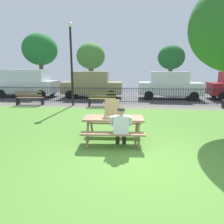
{
  "coord_description": "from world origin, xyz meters",
  "views": [
    {
      "loc": [
        -0.2,
        -4.62,
        2.26
      ],
      "look_at": [
        -0.86,
        2.16,
        0.75
      ],
      "focal_mm": 32.65,
      "sensor_mm": 36.0,
      "label": 1
    }
  ],
  "objects_px": {
    "park_bench_left": "(30,98)",
    "parked_car_center": "(92,84)",
    "parked_car_left": "(27,83)",
    "far_tree_left": "(40,50)",
    "pizza_box_open": "(112,114)",
    "adult_at_table": "(121,125)",
    "far_tree_midleft": "(91,57)",
    "parked_car_right": "(170,85)",
    "pizza_slice_on_table": "(125,116)",
    "picnic_table_foreground": "(113,123)",
    "far_tree_center": "(171,58)",
    "park_bench_center": "(102,99)",
    "lamp_post_walkway": "(71,57)"
  },
  "relations": [
    {
      "from": "parked_car_left",
      "to": "parked_car_center",
      "type": "bearing_deg",
      "value": -0.0
    },
    {
      "from": "picnic_table_foreground",
      "to": "lamp_post_walkway",
      "type": "xyz_separation_m",
      "value": [
        -2.95,
        5.81,
        2.22
      ]
    },
    {
      "from": "far_tree_left",
      "to": "parked_car_right",
      "type": "bearing_deg",
      "value": -23.2
    },
    {
      "from": "far_tree_center",
      "to": "adult_at_table",
      "type": "bearing_deg",
      "value": -104.94
    },
    {
      "from": "lamp_post_walkway",
      "to": "parked_car_left",
      "type": "relative_size",
      "value": 1.01
    },
    {
      "from": "parked_car_left",
      "to": "lamp_post_walkway",
      "type": "bearing_deg",
      "value": -35.48
    },
    {
      "from": "pizza_slice_on_table",
      "to": "far_tree_midleft",
      "type": "xyz_separation_m",
      "value": [
        -3.82,
        13.98,
        2.46
      ]
    },
    {
      "from": "parked_car_center",
      "to": "park_bench_center",
      "type": "bearing_deg",
      "value": -69.69
    },
    {
      "from": "pizza_box_open",
      "to": "parked_car_right",
      "type": "distance_m",
      "value": 9.59
    },
    {
      "from": "park_bench_left",
      "to": "parked_car_center",
      "type": "bearing_deg",
      "value": 46.43
    },
    {
      "from": "lamp_post_walkway",
      "to": "far_tree_left",
      "type": "distance_m",
      "value": 10.03
    },
    {
      "from": "parked_car_left",
      "to": "far_tree_left",
      "type": "height_order",
      "value": "far_tree_left"
    },
    {
      "from": "lamp_post_walkway",
      "to": "pizza_box_open",
      "type": "bearing_deg",
      "value": -63.34
    },
    {
      "from": "park_bench_left",
      "to": "park_bench_center",
      "type": "height_order",
      "value": "same"
    },
    {
      "from": "pizza_slice_on_table",
      "to": "park_bench_center",
      "type": "distance_m",
      "value": 5.8
    },
    {
      "from": "adult_at_table",
      "to": "parked_car_left",
      "type": "distance_m",
      "value": 12.28
    },
    {
      "from": "lamp_post_walkway",
      "to": "parked_car_right",
      "type": "xyz_separation_m",
      "value": [
        6.19,
        3.23,
        -1.81
      ]
    },
    {
      "from": "far_tree_center",
      "to": "park_bench_center",
      "type": "bearing_deg",
      "value": -122.38
    },
    {
      "from": "park_bench_center",
      "to": "parked_car_right",
      "type": "distance_m",
      "value": 5.57
    },
    {
      "from": "pizza_slice_on_table",
      "to": "parked_car_center",
      "type": "distance_m",
      "value": 9.35
    },
    {
      "from": "park_bench_center",
      "to": "far_tree_left",
      "type": "relative_size",
      "value": 0.29
    },
    {
      "from": "picnic_table_foreground",
      "to": "park_bench_center",
      "type": "height_order",
      "value": "park_bench_center"
    },
    {
      "from": "parked_car_left",
      "to": "far_tree_center",
      "type": "height_order",
      "value": "far_tree_center"
    },
    {
      "from": "park_bench_left",
      "to": "picnic_table_foreground",
      "type": "bearing_deg",
      "value": -45.48
    },
    {
      "from": "parked_car_left",
      "to": "far_tree_midleft",
      "type": "xyz_separation_m",
      "value": [
        4.01,
        5.04,
        2.14
      ]
    },
    {
      "from": "park_bench_left",
      "to": "adult_at_table",
      "type": "bearing_deg",
      "value": -46.56
    },
    {
      "from": "picnic_table_foreground",
      "to": "parked_car_right",
      "type": "xyz_separation_m",
      "value": [
        3.24,
        9.04,
        0.41
      ]
    },
    {
      "from": "far_tree_midleft",
      "to": "lamp_post_walkway",
      "type": "bearing_deg",
      "value": -86.43
    },
    {
      "from": "pizza_box_open",
      "to": "adult_at_table",
      "type": "relative_size",
      "value": 0.45
    },
    {
      "from": "parked_car_right",
      "to": "parked_car_left",
      "type": "bearing_deg",
      "value": -179.99
    },
    {
      "from": "parked_car_left",
      "to": "parked_car_center",
      "type": "height_order",
      "value": "parked_car_left"
    },
    {
      "from": "pizza_box_open",
      "to": "parked_car_right",
      "type": "relative_size",
      "value": 0.12
    },
    {
      "from": "far_tree_midleft",
      "to": "park_bench_left",
      "type": "bearing_deg",
      "value": -104.23
    },
    {
      "from": "adult_at_table",
      "to": "park_bench_center",
      "type": "xyz_separation_m",
      "value": [
        -1.43,
        6.18,
        -0.24
      ]
    },
    {
      "from": "far_tree_left",
      "to": "far_tree_midleft",
      "type": "distance_m",
      "value": 5.1
    },
    {
      "from": "adult_at_table",
      "to": "parked_car_center",
      "type": "distance_m",
      "value": 9.9
    },
    {
      "from": "far_tree_left",
      "to": "lamp_post_walkway",
      "type": "bearing_deg",
      "value": -56.05
    },
    {
      "from": "adult_at_table",
      "to": "far_tree_midleft",
      "type": "bearing_deg",
      "value": 104.35
    },
    {
      "from": "parked_car_left",
      "to": "pizza_box_open",
      "type": "bearing_deg",
      "value": -50.49
    },
    {
      "from": "pizza_box_open",
      "to": "pizza_slice_on_table",
      "type": "height_order",
      "value": "pizza_box_open"
    },
    {
      "from": "far_tree_left",
      "to": "adult_at_table",
      "type": "bearing_deg",
      "value": -58.94
    },
    {
      "from": "lamp_post_walkway",
      "to": "far_tree_midleft",
      "type": "xyz_separation_m",
      "value": [
        -0.52,
        8.27,
        0.42
      ]
    },
    {
      "from": "park_bench_center",
      "to": "far_tree_center",
      "type": "height_order",
      "value": "far_tree_center"
    },
    {
      "from": "park_bench_left",
      "to": "lamp_post_walkway",
      "type": "xyz_separation_m",
      "value": [
        2.64,
        0.12,
        2.4
      ]
    },
    {
      "from": "far_tree_left",
      "to": "parked_car_center",
      "type": "bearing_deg",
      "value": -39.55
    },
    {
      "from": "far_tree_left",
      "to": "park_bench_left",
      "type": "bearing_deg",
      "value": -70.79
    },
    {
      "from": "park_bench_left",
      "to": "far_tree_center",
      "type": "xyz_separation_m",
      "value": [
        9.74,
        8.39,
        2.68
      ]
    },
    {
      "from": "pizza_slice_on_table",
      "to": "far_tree_midleft",
      "type": "distance_m",
      "value": 14.7
    },
    {
      "from": "park_bench_center",
      "to": "far_tree_midleft",
      "type": "xyz_separation_m",
      "value": [
        -2.29,
        8.39,
        2.82
      ]
    },
    {
      "from": "park_bench_left",
      "to": "parked_car_right",
      "type": "relative_size",
      "value": 0.36
    }
  ]
}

